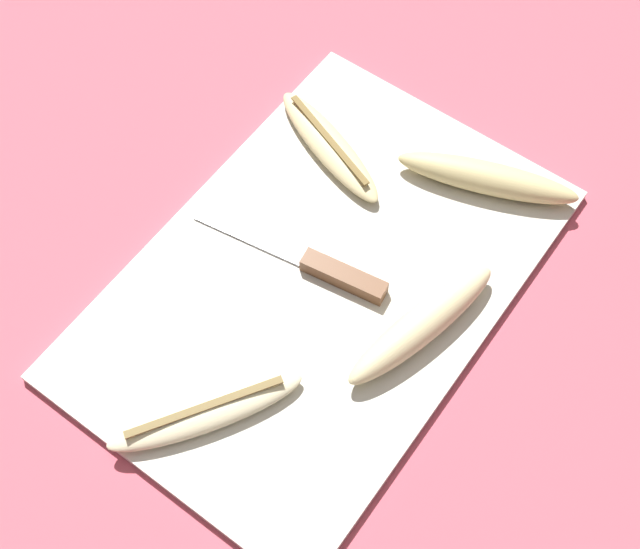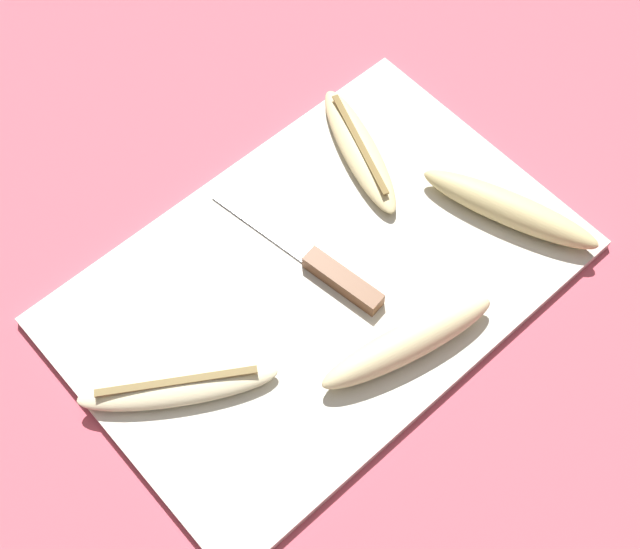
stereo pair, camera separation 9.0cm
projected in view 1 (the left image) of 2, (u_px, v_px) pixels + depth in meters
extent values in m
plane|color=#C65160|center=(320.00, 285.00, 0.93)|extent=(4.00, 4.00, 0.00)
cube|color=beige|center=(320.00, 282.00, 0.92)|extent=(0.52, 0.34, 0.01)
cube|color=brown|center=(344.00, 277.00, 0.91)|extent=(0.03, 0.09, 0.02)
cube|color=#B7BABF|center=(250.00, 238.00, 0.94)|extent=(0.04, 0.13, 0.00)
ellipsoid|color=beige|center=(329.00, 146.00, 0.98)|extent=(0.10, 0.18, 0.02)
cube|color=olive|center=(329.00, 139.00, 0.97)|extent=(0.06, 0.14, 0.00)
ellipsoid|color=beige|center=(206.00, 411.00, 0.83)|extent=(0.18, 0.14, 0.02)
cube|color=olive|center=(205.00, 407.00, 0.82)|extent=(0.13, 0.09, 0.00)
ellipsoid|color=beige|center=(422.00, 324.00, 0.87)|extent=(0.19, 0.08, 0.04)
ellipsoid|color=#DBC684|center=(487.00, 178.00, 0.96)|extent=(0.10, 0.20, 0.03)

